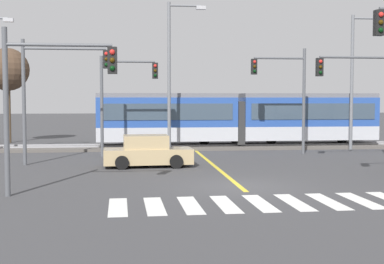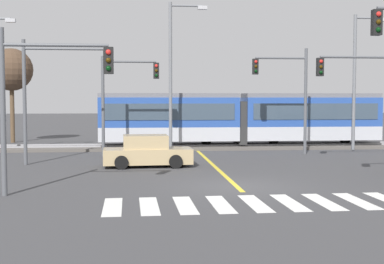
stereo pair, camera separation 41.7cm
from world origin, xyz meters
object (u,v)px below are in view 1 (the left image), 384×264
object	(u,v)px
traffic_light_mid_left	(54,82)
street_lamp_centre	(172,68)
traffic_light_far_left	(122,90)
traffic_light_far_right	(287,86)
sedan_crossing	(148,152)
street_lamp_east	(355,74)
bare_tree_far_west	(8,70)
light_rail_tram	(238,117)
traffic_light_mid_right	(367,87)
traffic_light_near_left	(46,87)

from	to	relation	value
traffic_light_mid_left	street_lamp_centre	size ratio (longest dim) A/B	0.69
traffic_light_far_left	traffic_light_mid_left	bearing A→B (deg)	-132.25
street_lamp_centre	traffic_light_mid_left	bearing A→B (deg)	-141.32
traffic_light_far_right	sedan_crossing	bearing A→B (deg)	-149.10
street_lamp_centre	street_lamp_east	xyz separation A→B (m)	(11.40, 0.17, -0.26)
traffic_light_far_left	bare_tree_far_west	distance (m)	13.38
traffic_light_far_left	street_lamp_east	xyz separation A→B (m)	(14.39, 1.59, 1.04)
traffic_light_far_right	street_lamp_centre	bearing A→B (deg)	168.73
light_rail_tram	street_lamp_east	distance (m)	7.91
traffic_light_mid_left	traffic_light_mid_right	distance (m)	15.62
traffic_light_far_left	street_lamp_east	distance (m)	14.51
traffic_light_mid_right	light_rail_tram	bearing A→B (deg)	117.61
traffic_light_mid_right	traffic_light_far_right	size ratio (longest dim) A/B	0.92
traffic_light_far_right	street_lamp_centre	size ratio (longest dim) A/B	0.69
traffic_light_mid_right	traffic_light_far_right	xyz separation A→B (m)	(-2.79, 4.69, 0.16)
bare_tree_far_west	traffic_light_far_right	bearing A→B (deg)	-29.33
sedan_crossing	traffic_light_near_left	xyz separation A→B (m)	(-3.57, -7.28, 2.96)
street_lamp_centre	street_lamp_east	distance (m)	11.40
light_rail_tram	traffic_light_far_left	distance (m)	9.00
bare_tree_far_west	traffic_light_far_left	bearing A→B (deg)	-50.41
sedan_crossing	street_lamp_east	distance (m)	15.14
traffic_light_mid_right	bare_tree_far_west	bearing A→B (deg)	144.55
traffic_light_mid_left	street_lamp_centre	bearing A→B (deg)	38.68
bare_tree_far_west	traffic_light_mid_left	bearing A→B (deg)	-69.21
traffic_light_far_right	traffic_light_mid_left	bearing A→B (deg)	-164.03
traffic_light_mid_right	traffic_light_far_left	bearing A→B (deg)	159.63
sedan_crossing	traffic_light_mid_left	distance (m)	5.80
traffic_light_far_right	street_lamp_east	bearing A→B (deg)	17.09
traffic_light_far_right	bare_tree_far_west	distance (m)	20.73
bare_tree_far_west	street_lamp_centre	bearing A→B (deg)	-37.61
sedan_crossing	traffic_light_far_left	distance (m)	5.88
traffic_light_near_left	traffic_light_far_left	bearing A→B (deg)	79.43
traffic_light_near_left	street_lamp_centre	world-z (taller)	street_lamp_centre
traffic_light_near_left	street_lamp_centre	size ratio (longest dim) A/B	0.63
street_lamp_east	traffic_light_mid_left	bearing A→B (deg)	-163.72
traffic_light_mid_left	bare_tree_far_west	distance (m)	14.81
traffic_light_near_left	street_lamp_centre	distance (m)	14.59
light_rail_tram	traffic_light_near_left	bearing A→B (deg)	-120.56
traffic_light_near_left	street_lamp_east	distance (m)	21.60
traffic_light_near_left	street_lamp_east	bearing A→B (deg)	39.47
light_rail_tram	sedan_crossing	world-z (taller)	light_rail_tram
traffic_light_far_left	traffic_light_far_right	world-z (taller)	traffic_light_far_right
traffic_light_near_left	traffic_light_mid_right	size ratio (longest dim) A/B	0.99
traffic_light_mid_left	traffic_light_mid_right	bearing A→B (deg)	-3.78
street_lamp_centre	bare_tree_far_west	bearing A→B (deg)	142.39
street_lamp_east	traffic_light_far_left	bearing A→B (deg)	-173.71
traffic_light_mid_left	street_lamp_east	distance (m)	18.37
traffic_light_far_left	traffic_light_mid_left	distance (m)	4.82
light_rail_tram	traffic_light_far_left	world-z (taller)	traffic_light_far_left
light_rail_tram	traffic_light_near_left	size ratio (longest dim) A/B	3.30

